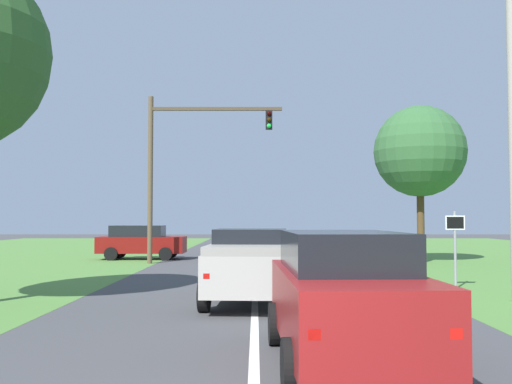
{
  "coord_description": "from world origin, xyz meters",
  "views": [
    {
      "loc": [
        0.03,
        -4.55,
        2.18
      ],
      "look_at": [
        -0.01,
        17.01,
        3.14
      ],
      "focal_mm": 40.75,
      "sensor_mm": 36.0,
      "label": 1
    }
  ],
  "objects_px": {
    "red_suv_near": "(345,295)",
    "keep_moving_sign": "(456,239)",
    "traffic_light": "(184,155)",
    "crossing_suv_far": "(142,242)",
    "oak_tree_right": "(421,152)",
    "pickup_truck_lead": "(252,264)"
  },
  "relations": [
    {
      "from": "pickup_truck_lead",
      "to": "oak_tree_right",
      "type": "bearing_deg",
      "value": 58.8
    },
    {
      "from": "pickup_truck_lead",
      "to": "oak_tree_right",
      "type": "distance_m",
      "value": 16.37
    },
    {
      "from": "red_suv_near",
      "to": "crossing_suv_far",
      "type": "relative_size",
      "value": 1.05
    },
    {
      "from": "oak_tree_right",
      "to": "crossing_suv_far",
      "type": "relative_size",
      "value": 1.7
    },
    {
      "from": "red_suv_near",
      "to": "keep_moving_sign",
      "type": "relative_size",
      "value": 2.0
    },
    {
      "from": "oak_tree_right",
      "to": "crossing_suv_far",
      "type": "distance_m",
      "value": 15.0
    },
    {
      "from": "pickup_truck_lead",
      "to": "oak_tree_right",
      "type": "xyz_separation_m",
      "value": [
        8.16,
        13.48,
        4.44
      ]
    },
    {
      "from": "keep_moving_sign",
      "to": "crossing_suv_far",
      "type": "relative_size",
      "value": 0.53
    },
    {
      "from": "pickup_truck_lead",
      "to": "keep_moving_sign",
      "type": "bearing_deg",
      "value": 26.06
    },
    {
      "from": "red_suv_near",
      "to": "pickup_truck_lead",
      "type": "distance_m",
      "value": 6.35
    },
    {
      "from": "keep_moving_sign",
      "to": "red_suv_near",
      "type": "bearing_deg",
      "value": -117.58
    },
    {
      "from": "oak_tree_right",
      "to": "crossing_suv_far",
      "type": "xyz_separation_m",
      "value": [
        -14.12,
        2.32,
        -4.5
      ]
    },
    {
      "from": "traffic_light",
      "to": "red_suv_near",
      "type": "bearing_deg",
      "value": -75.83
    },
    {
      "from": "pickup_truck_lead",
      "to": "traffic_light",
      "type": "relative_size",
      "value": 0.63
    },
    {
      "from": "red_suv_near",
      "to": "crossing_suv_far",
      "type": "xyz_separation_m",
      "value": [
        -7.39,
        21.99,
        -0.1
      ]
    },
    {
      "from": "red_suv_near",
      "to": "traffic_light",
      "type": "xyz_separation_m",
      "value": [
        -4.83,
        19.14,
        4.18
      ]
    },
    {
      "from": "traffic_light",
      "to": "pickup_truck_lead",
      "type": "bearing_deg",
      "value": -75.29
    },
    {
      "from": "red_suv_near",
      "to": "traffic_light",
      "type": "bearing_deg",
      "value": 104.17
    },
    {
      "from": "pickup_truck_lead",
      "to": "crossing_suv_far",
      "type": "relative_size",
      "value": 1.11
    },
    {
      "from": "traffic_light",
      "to": "crossing_suv_far",
      "type": "relative_size",
      "value": 1.78
    },
    {
      "from": "pickup_truck_lead",
      "to": "red_suv_near",
      "type": "bearing_deg",
      "value": -76.97
    },
    {
      "from": "traffic_light",
      "to": "oak_tree_right",
      "type": "bearing_deg",
      "value": 2.65
    }
  ]
}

